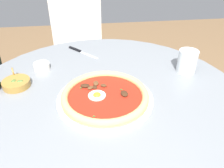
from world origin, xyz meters
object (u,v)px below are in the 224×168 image
at_px(water_glass, 187,63).
at_px(olive_pan, 16,83).
at_px(pizza_on_plate, 106,96).
at_px(ramekin_capers, 42,66).
at_px(dining_table, 105,123).
at_px(cafe_chair_spare_near, 79,45).
at_px(steak_knife, 79,51).

distance_m(water_glass, olive_pan, 0.69).
height_order(pizza_on_plate, water_glass, water_glass).
xyz_separation_m(water_glass, ramekin_capers, (-0.60, 0.09, -0.02)).
bearing_deg(ramekin_capers, water_glass, -8.31).
height_order(dining_table, cafe_chair_spare_near, cafe_chair_spare_near).
relative_size(dining_table, pizza_on_plate, 3.10).
height_order(water_glass, cafe_chair_spare_near, water_glass).
bearing_deg(steak_knife, cafe_chair_spare_near, 91.27).
distance_m(ramekin_capers, cafe_chair_spare_near, 0.84).
bearing_deg(steak_knife, olive_pan, -130.24).
bearing_deg(steak_knife, pizza_on_plate, -76.85).
bearing_deg(ramekin_capers, cafe_chair_spare_near, 79.70).
bearing_deg(steak_knife, ramekin_capers, -134.28).
bearing_deg(dining_table, cafe_chair_spare_near, 96.00).
relative_size(dining_table, water_glass, 11.07).
height_order(dining_table, olive_pan, olive_pan).
bearing_deg(cafe_chair_spare_near, water_glass, -62.09).
bearing_deg(olive_pan, steak_knife, 49.76).
xyz_separation_m(dining_table, pizza_on_plate, (0.00, -0.03, 0.16)).
relative_size(water_glass, olive_pan, 0.75).
height_order(ramekin_capers, olive_pan, olive_pan).
xyz_separation_m(steak_knife, ramekin_capers, (-0.16, -0.16, 0.01)).
bearing_deg(water_glass, pizza_on_plate, -155.98).
bearing_deg(olive_pan, cafe_chair_spare_near, 76.20).
height_order(pizza_on_plate, olive_pan, olive_pan).
xyz_separation_m(pizza_on_plate, water_glass, (0.35, 0.16, 0.02)).
distance_m(dining_table, ramekin_capers, 0.36).
height_order(dining_table, water_glass, water_glass).
relative_size(pizza_on_plate, cafe_chair_spare_near, 0.40).
xyz_separation_m(steak_knife, olive_pan, (-0.24, -0.28, 0.01)).
bearing_deg(ramekin_capers, dining_table, -40.79).
distance_m(water_glass, ramekin_capers, 0.61).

